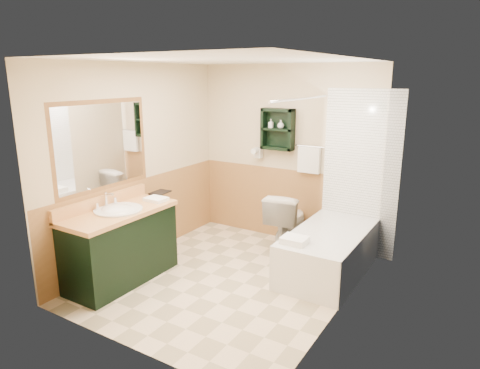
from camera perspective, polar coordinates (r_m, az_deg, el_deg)
name	(u,v)px	position (r m, az deg, el deg)	size (l,w,h in m)	color
floor	(227,278)	(4.99, -1.71, -12.41)	(3.00, 3.00, 0.00)	beige
back_wall	(287,154)	(5.88, 6.33, 4.01)	(2.60, 0.04, 2.40)	beige
left_wall	(136,163)	(5.40, -13.64, 2.76)	(0.04, 3.00, 2.40)	beige
right_wall	(347,193)	(4.03, 14.08, -1.16)	(0.04, 3.00, 2.40)	beige
ceiling	(225,58)	(4.46, -1.96, 16.55)	(2.60, 3.00, 0.04)	white
wainscot_left	(142,218)	(5.56, -12.96, -4.36)	(2.98, 2.98, 1.00)	#B38048
wainscot_back	(285,204)	(6.02, 6.01, -2.61)	(2.58, 2.58, 1.00)	#B38048
mirror_frame	(102,146)	(4.95, -17.92, 4.96)	(1.30, 1.30, 1.00)	brown
mirror_glass	(102,146)	(4.94, -17.88, 4.96)	(1.20, 1.20, 0.90)	white
tile_right	(364,190)	(4.78, 16.26, -0.76)	(1.50, 1.50, 2.10)	white
tile_back	(360,175)	(5.52, 15.74, 1.28)	(0.95, 0.95, 2.10)	white
tile_accent	(369,110)	(4.64, 16.87, 9.45)	(1.50, 1.50, 0.10)	#154C30
wall_shelf	(278,129)	(5.77, 5.03, 7.35)	(0.45, 0.15, 0.55)	black
hair_dryer	(259,153)	(5.98, 2.49, 4.25)	(0.10, 0.24, 0.18)	silver
towel_bar	(310,146)	(5.66, 9.29, 5.03)	(0.40, 0.06, 0.40)	white
curtain_rod	(303,98)	(4.88, 8.39, 11.29)	(0.03, 0.03, 1.60)	silver
shower_curtain	(306,170)	(5.15, 8.82, 1.87)	(1.05, 1.05, 1.70)	beige
vanity	(121,246)	(4.98, -15.58, -7.86)	(0.59, 1.29, 0.82)	black
bathtub	(329,252)	(5.13, 11.76, -8.82)	(0.77, 1.50, 0.51)	silver
toilet	(287,221)	(5.69, 6.25, -4.88)	(0.44, 0.78, 0.77)	silver
counter_towel	(156,199)	(5.10, -11.14, -1.94)	(0.25, 0.19, 0.04)	white
vanity_book	(154,183)	(5.43, -11.43, 0.19)	(0.18, 0.02, 0.25)	black
tub_towel	(295,240)	(4.62, 7.29, -7.37)	(0.27, 0.22, 0.07)	white
soap_bottle_a	(271,126)	(5.81, 4.14, 7.82)	(0.05, 0.11, 0.05)	silver
soap_bottle_b	(281,125)	(5.74, 5.45, 7.89)	(0.09, 0.11, 0.09)	silver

